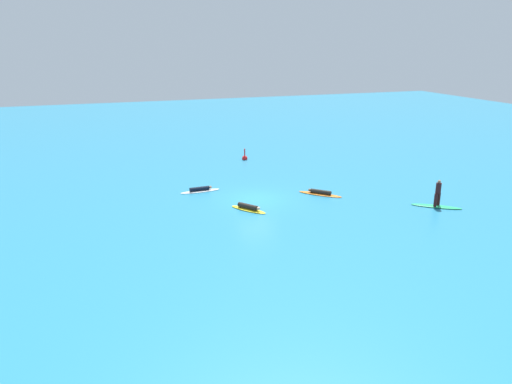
{
  "coord_description": "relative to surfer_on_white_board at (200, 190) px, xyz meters",
  "views": [
    {
      "loc": [
        -10.37,
        -29.64,
        10.43
      ],
      "look_at": [
        0.0,
        0.0,
        0.5
      ],
      "focal_mm": 33.42,
      "sensor_mm": 36.0,
      "label": 1
    }
  ],
  "objects": [
    {
      "name": "surfer_on_yellow_board",
      "position": [
        2.06,
        -4.97,
        0.02
      ],
      "size": [
        2.09,
        2.52,
        0.41
      ],
      "rotation": [
        0.0,
        0.0,
        5.34
      ],
      "color": "yellow",
      "rests_on": "ground_plane"
    },
    {
      "name": "ground_plane",
      "position": [
        3.28,
        -2.94,
        -0.13
      ],
      "size": [
        120.0,
        120.0,
        0.0
      ],
      "primitive_type": "plane",
      "color": "teal",
      "rests_on": "ground"
    },
    {
      "name": "marker_buoy",
      "position": [
        6.1,
        8.29,
        0.03
      ],
      "size": [
        0.51,
        0.51,
        1.16
      ],
      "color": "red",
      "rests_on": "ground_plane"
    },
    {
      "name": "surfer_on_white_board",
      "position": [
        0.0,
        0.0,
        0.0
      ],
      "size": [
        2.95,
        0.75,
        0.37
      ],
      "rotation": [
        0.0,
        0.0,
        0.05
      ],
      "color": "white",
      "rests_on": "ground_plane"
    },
    {
      "name": "surfer_on_green_board",
      "position": [
        13.96,
        -8.5,
        0.35
      ],
      "size": [
        2.92,
        2.42,
        1.86
      ],
      "rotation": [
        0.0,
        0.0,
        5.63
      ],
      "color": "#23B266",
      "rests_on": "ground_plane"
    },
    {
      "name": "surfer_on_orange_board",
      "position": [
        7.91,
        -3.57,
        -0.01
      ],
      "size": [
        2.68,
        2.69,
        0.37
      ],
      "rotation": [
        0.0,
        0.0,
        2.35
      ],
      "color": "orange",
      "rests_on": "ground_plane"
    }
  ]
}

